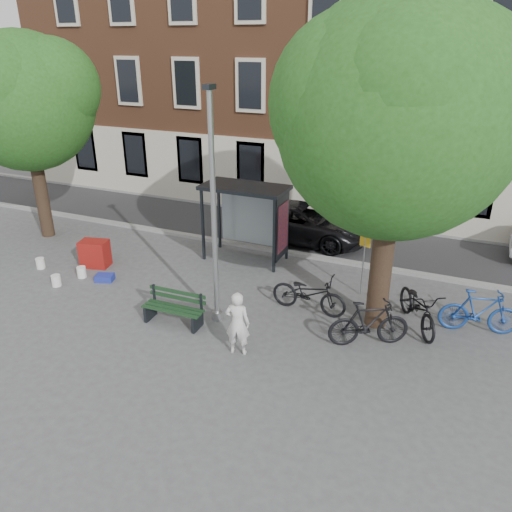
{
  "coord_description": "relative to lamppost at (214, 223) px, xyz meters",
  "views": [
    {
      "loc": [
        5.7,
        -10.41,
        7.04
      ],
      "look_at": [
        0.53,
        1.43,
        1.4
      ],
      "focal_mm": 35.0,
      "sensor_mm": 36.0,
      "label": 1
    }
  ],
  "objects": [
    {
      "name": "lamppost",
      "position": [
        0.0,
        0.0,
        0.0
      ],
      "size": [
        0.28,
        0.35,
        6.11
      ],
      "color": "#9EA0A3",
      "rests_on": "ground"
    },
    {
      "name": "notice_sign",
      "position": [
        3.26,
        3.02,
        -1.32
      ],
      "size": [
        0.33,
        0.15,
        2.0
      ],
      "rotation": [
        0.0,
        0.0,
        -0.36
      ],
      "color": "#9EA0A3",
      "rests_on": "ground"
    },
    {
      "name": "bike_d",
      "position": [
        4.01,
        0.41,
        -2.18
      ],
      "size": [
        2.05,
        1.47,
        1.22
      ],
      "primitive_type": "imported",
      "rotation": [
        0.0,
        0.0,
        2.07
      ],
      "color": "black",
      "rests_on": "ground"
    },
    {
      "name": "road",
      "position": [
        0.0,
        7.0,
        -2.78
      ],
      "size": [
        40.0,
        4.0,
        0.01
      ],
      "primitive_type": "cube",
      "color": "#28282B",
      "rests_on": "ground"
    },
    {
      "name": "bucket_c",
      "position": [
        -6.94,
        0.57,
        -2.6
      ],
      "size": [
        0.34,
        0.34,
        0.36
      ],
      "primitive_type": "cylinder",
      "rotation": [
        0.0,
        0.0,
        -0.24
      ],
      "color": "white",
      "rests_on": "ground"
    },
    {
      "name": "bike_c",
      "position": [
        5.02,
        1.78,
        -2.19
      ],
      "size": [
        1.78,
        2.35,
        1.18
      ],
      "primitive_type": "imported",
      "rotation": [
        0.0,
        0.0,
        0.51
      ],
      "color": "black",
      "rests_on": "ground"
    },
    {
      "name": "red_stand",
      "position": [
        -5.37,
        1.46,
        -2.33
      ],
      "size": [
        1.02,
        0.8,
        0.9
      ],
      "primitive_type": "cube",
      "rotation": [
        0.0,
        0.0,
        0.24
      ],
      "color": "maroon",
      "rests_on": "ground"
    },
    {
      "name": "bucket_a",
      "position": [
        -5.2,
        0.57,
        -2.6
      ],
      "size": [
        0.33,
        0.33,
        0.36
      ],
      "primitive_type": "cylinder",
      "rotation": [
        0.0,
        0.0,
        -0.21
      ],
      "color": "white",
      "rests_on": "ground"
    },
    {
      "name": "curb_near",
      "position": [
        0.0,
        5.0,
        -2.72
      ],
      "size": [
        40.0,
        0.25,
        0.12
      ],
      "primitive_type": "cube",
      "color": "gray",
      "rests_on": "ground"
    },
    {
      "name": "building_row",
      "position": [
        0.0,
        13.0,
        4.22
      ],
      "size": [
        30.0,
        8.0,
        14.0
      ],
      "primitive_type": "cube",
      "color": "brown",
      "rests_on": "ground"
    },
    {
      "name": "bus_shelter",
      "position": [
        -0.61,
        4.11,
        -0.87
      ],
      "size": [
        2.85,
        1.45,
        2.62
      ],
      "color": "#1E2328",
      "rests_on": "ground"
    },
    {
      "name": "bench",
      "position": [
        -0.97,
        -0.62,
        -2.38
      ],
      "size": [
        1.71,
        0.6,
        0.87
      ],
      "rotation": [
        0.0,
        0.0,
        0.03
      ],
      "color": "#1E2328",
      "rests_on": "ground"
    },
    {
      "name": "blue_crate",
      "position": [
        -4.37,
        0.67,
        -2.68
      ],
      "size": [
        0.65,
        0.56,
        0.2
      ],
      "primitive_type": "cube",
      "rotation": [
        0.0,
        0.0,
        0.34
      ],
      "color": "#212D9A",
      "rests_on": "ground"
    },
    {
      "name": "car_dark",
      "position": [
        0.19,
        6.49,
        -2.08
      ],
      "size": [
        5.05,
        2.36,
        1.4
      ],
      "primitive_type": "imported",
      "rotation": [
        0.0,
        0.0,
        1.58
      ],
      "color": "black",
      "rests_on": "ground"
    },
    {
      "name": "tree_left",
      "position": [
        -8.99,
        2.88,
        2.43
      ],
      "size": [
        5.18,
        4.86,
        7.4
      ],
      "color": "black",
      "rests_on": "ground"
    },
    {
      "name": "painter",
      "position": [
        1.2,
        -1.21,
        -1.96
      ],
      "size": [
        0.67,
        0.51,
        1.65
      ],
      "primitive_type": "imported",
      "rotation": [
        0.0,
        0.0,
        3.35
      ],
      "color": "silver",
      "rests_on": "ground"
    },
    {
      "name": "tree_right",
      "position": [
        4.01,
        1.38,
        2.83
      ],
      "size": [
        5.76,
        5.6,
        8.2
      ],
      "color": "black",
      "rests_on": "ground"
    },
    {
      "name": "bike_b",
      "position": [
        6.5,
        2.14,
        -2.18
      ],
      "size": [
        2.08,
        0.99,
        1.2
      ],
      "primitive_type": "imported",
      "rotation": [
        0.0,
        0.0,
        1.79
      ],
      "color": "navy",
      "rests_on": "ground"
    },
    {
      "name": "bike_a",
      "position": [
        2.14,
        1.4,
        -2.22
      ],
      "size": [
        2.19,
        0.86,
        1.13
      ],
      "primitive_type": "imported",
      "rotation": [
        0.0,
        0.0,
        1.52
      ],
      "color": "black",
      "rests_on": "ground"
    },
    {
      "name": "curb_far",
      "position": [
        0.0,
        9.0,
        -2.72
      ],
      "size": [
        40.0,
        0.25,
        0.12
      ],
      "primitive_type": "cube",
      "color": "gray",
      "rests_on": "ground"
    },
    {
      "name": "bucket_b",
      "position": [
        -5.5,
        -0.22,
        -2.6
      ],
      "size": [
        0.32,
        0.32,
        0.36
      ],
      "primitive_type": "cylinder",
      "rotation": [
        0.0,
        0.0,
        -0.14
      ],
      "color": "white",
      "rests_on": "ground"
    },
    {
      "name": "ground",
      "position": [
        0.0,
        0.0,
        -2.78
      ],
      "size": [
        90.0,
        90.0,
        0.0
      ],
      "primitive_type": "plane",
      "color": "#4C4C4F",
      "rests_on": "ground"
    }
  ]
}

